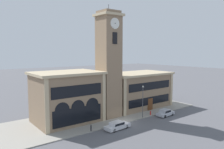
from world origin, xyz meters
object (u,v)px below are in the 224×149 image
object	(u,v)px
parked_car_near	(117,125)
street_lamp	(143,97)
bollard	(91,128)
fire_hydrant	(150,113)
parked_car_mid	(165,113)

from	to	relation	value
parked_car_near	street_lamp	size ratio (longest dim) A/B	0.75
parked_car_near	street_lamp	world-z (taller)	street_lamp
bollard	fire_hydrant	distance (m)	14.66
parked_car_mid	street_lamp	size ratio (longest dim) A/B	0.67
parked_car_near	parked_car_mid	bearing A→B (deg)	-3.76
parked_car_near	street_lamp	distance (m)	8.86
bollard	parked_car_near	bearing A→B (deg)	-21.75
parked_car_near	bollard	distance (m)	4.52
street_lamp	bollard	xyz separation A→B (m)	(-12.10, -0.08, -3.61)
bollard	parked_car_mid	bearing A→B (deg)	-5.65
parked_car_mid	bollard	xyz separation A→B (m)	(-16.92, 1.67, -0.04)
street_lamp	fire_hydrant	world-z (taller)	street_lamp
bollard	fire_hydrant	bearing A→B (deg)	1.22
parked_car_near	parked_car_mid	world-z (taller)	parked_car_mid
parked_car_near	bollard	world-z (taller)	parked_car_near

